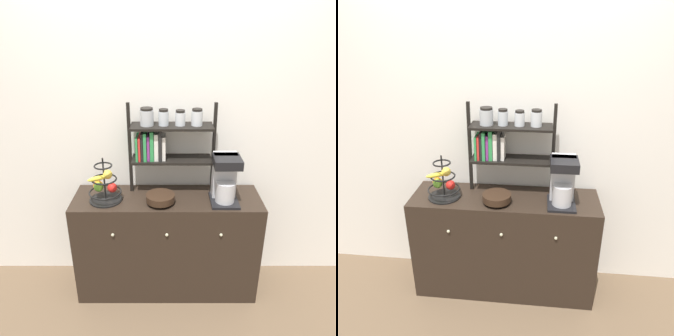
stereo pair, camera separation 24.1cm
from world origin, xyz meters
TOP-DOWN VIEW (x-y plane):
  - ground_plane at (0.00, 0.00)m, footprint 12.00×12.00m
  - wall_back at (0.00, 0.47)m, footprint 7.00×0.05m
  - sideboard at (0.00, 0.21)m, footprint 1.44×0.45m
  - coffee_maker at (0.43, 0.18)m, footprint 0.20×0.25m
  - fruit_stand at (-0.47, 0.18)m, footprint 0.25×0.25m
  - wooden_bowl at (-0.05, 0.12)m, footprint 0.21×0.21m
  - shelf_hutch at (-0.03, 0.33)m, footprint 0.66×0.20m

SIDE VIEW (x-z plane):
  - ground_plane at x=0.00m, z-range 0.00..0.00m
  - sideboard at x=0.00m, z-range 0.00..0.86m
  - wooden_bowl at x=-0.05m, z-range 0.87..0.94m
  - fruit_stand at x=-0.47m, z-range 0.81..1.15m
  - coffee_maker at x=0.43m, z-range 0.86..1.22m
  - shelf_hutch at x=-0.03m, z-range 0.94..1.65m
  - wall_back at x=0.00m, z-range 0.00..2.60m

